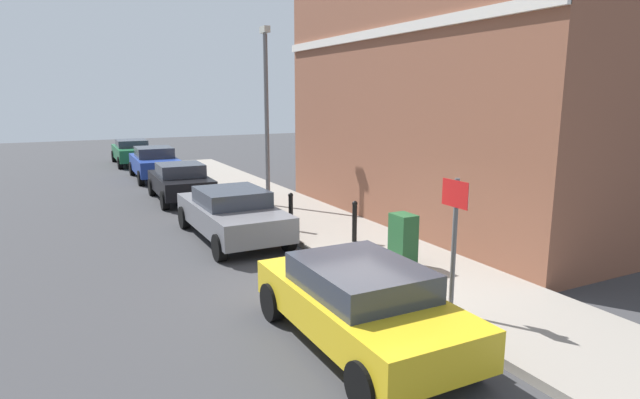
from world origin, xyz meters
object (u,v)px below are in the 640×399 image
(bollard_far_kerb, at_px, (291,210))
(lamppost, at_px, (266,109))
(car_grey, at_px, (232,213))
(bollard_near_cabinet, at_px, (355,220))
(car_blue, at_px, (154,163))
(utility_cabinet, at_px, (403,243))
(car_green, at_px, (132,151))
(street_sign, at_px, (454,226))
(car_yellow, at_px, (360,302))
(car_black, at_px, (180,181))

(bollard_far_kerb, bearing_deg, lamppost, 78.41)
(car_grey, distance_m, bollard_near_cabinet, 3.29)
(car_blue, height_order, bollard_far_kerb, car_blue)
(car_grey, xyz_separation_m, utility_cabinet, (2.38, -4.32, -0.03))
(car_green, height_order, bollard_near_cabinet, car_green)
(bollard_near_cabinet, relative_size, bollard_far_kerb, 1.00)
(car_blue, bearing_deg, bollard_far_kerb, -171.16)
(car_grey, xyz_separation_m, street_sign, (1.64, -6.68, 0.95))
(car_yellow, bearing_deg, lamppost, -13.62)
(car_grey, relative_size, car_green, 1.00)
(bollard_near_cabinet, height_order, lamppost, lamppost)
(car_yellow, relative_size, bollard_near_cabinet, 3.89)
(street_sign, height_order, lamppost, lamppost)
(car_blue, xyz_separation_m, car_green, (-0.18, 5.84, -0.03))
(car_blue, distance_m, street_sign, 18.11)
(car_yellow, bearing_deg, street_sign, -89.27)
(car_yellow, relative_size, car_black, 1.02)
(car_yellow, height_order, utility_cabinet, car_yellow)
(car_yellow, bearing_deg, car_grey, -1.22)
(car_green, relative_size, lamppost, 0.79)
(bollard_far_kerb, distance_m, lamppost, 4.34)
(lamppost, bearing_deg, utility_cabinet, -88.68)
(car_yellow, distance_m, lamppost, 10.28)
(car_yellow, bearing_deg, bollard_far_kerb, -14.79)
(car_black, height_order, bollard_far_kerb, car_black)
(utility_cabinet, bearing_deg, street_sign, -107.37)
(car_blue, xyz_separation_m, bollard_far_kerb, (1.49, -11.78, -0.05))
(car_grey, distance_m, bollard_far_kerb, 1.57)
(car_grey, bearing_deg, car_black, -0.05)
(car_black, height_order, car_green, car_green)
(car_grey, bearing_deg, bollard_near_cabinet, -131.60)
(car_yellow, bearing_deg, car_black, -0.40)
(car_green, bearing_deg, bollard_far_kerb, -173.62)
(utility_cabinet, xyz_separation_m, bollard_near_cabinet, (0.10, 2.15, 0.02))
(car_black, relative_size, street_sign, 1.72)
(car_yellow, bearing_deg, bollard_near_cabinet, -30.02)
(car_green, height_order, utility_cabinet, car_green)
(car_green, xyz_separation_m, street_sign, (1.79, -23.86, 0.94))
(car_black, xyz_separation_m, bollard_near_cabinet, (2.51, -8.00, 0.00))
(car_blue, xyz_separation_m, lamppost, (2.19, -8.37, 2.55))
(car_green, relative_size, utility_cabinet, 3.91)
(bollard_near_cabinet, height_order, bollard_far_kerb, same)
(car_blue, relative_size, utility_cabinet, 3.78)
(street_sign, relative_size, lamppost, 0.40)
(car_green, relative_size, bollard_near_cabinet, 4.33)
(car_green, relative_size, bollard_far_kerb, 4.33)
(car_green, distance_m, bollard_far_kerb, 17.70)
(car_grey, xyz_separation_m, car_black, (-0.04, 5.84, -0.01))
(car_yellow, xyz_separation_m, lamppost, (2.37, 9.66, 2.60))
(car_blue, relative_size, lamppost, 0.76)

